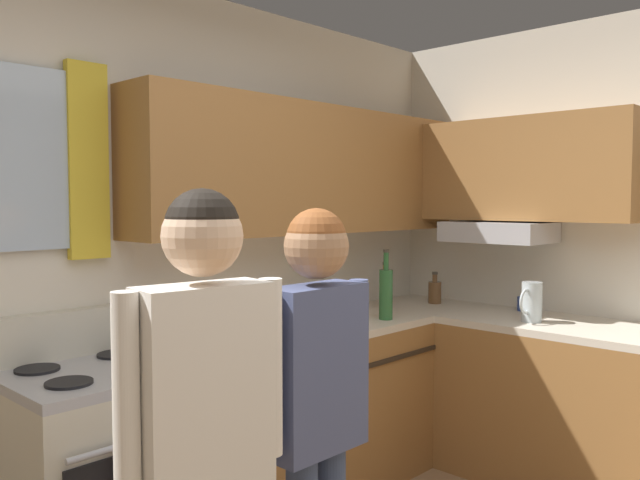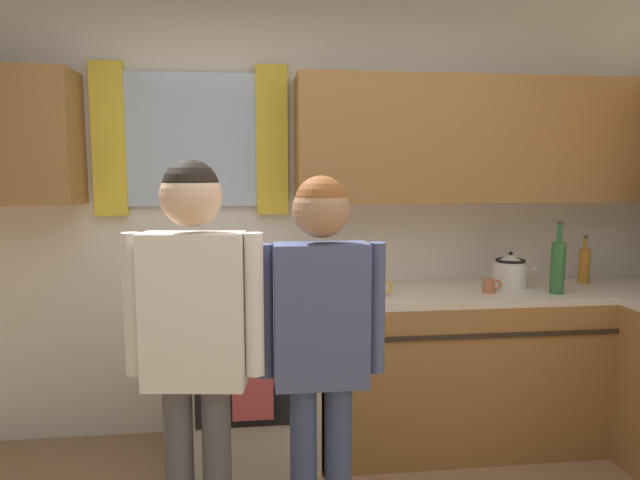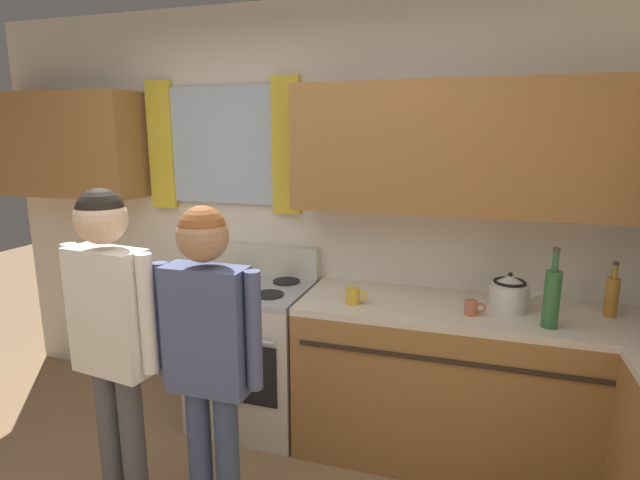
% 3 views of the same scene
% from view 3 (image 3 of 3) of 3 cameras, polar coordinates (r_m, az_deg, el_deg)
% --- Properties ---
extents(back_wall_unit, '(4.60, 0.42, 2.60)m').
position_cam_3_polar(back_wall_unit, '(3.11, -0.62, 5.84)').
color(back_wall_unit, silver).
rests_on(back_wall_unit, ground).
extents(kitchen_counter_run, '(2.18, 1.87, 0.90)m').
position_cam_3_polar(kitchen_counter_run, '(2.73, 26.26, -19.28)').
color(kitchen_counter_run, '#9E6B38').
rests_on(kitchen_counter_run, ground).
extents(stove_oven, '(0.69, 0.67, 1.10)m').
position_cam_3_polar(stove_oven, '(3.25, -7.53, -12.53)').
color(stove_oven, beige).
rests_on(stove_oven, ground).
extents(bottle_wine_green, '(0.08, 0.08, 0.39)m').
position_cam_3_polar(bottle_wine_green, '(2.63, 25.06, -5.96)').
color(bottle_wine_green, '#2D6633').
rests_on(bottle_wine_green, kitchen_counter_run).
extents(bottle_oil_amber, '(0.06, 0.06, 0.29)m').
position_cam_3_polar(bottle_oil_amber, '(2.94, 30.48, -5.53)').
color(bottle_oil_amber, '#B27223').
rests_on(bottle_oil_amber, kitchen_counter_run).
extents(mug_mustard_yellow, '(0.12, 0.08, 0.09)m').
position_cam_3_polar(mug_mustard_yellow, '(2.74, 3.88, -6.42)').
color(mug_mustard_yellow, gold).
rests_on(mug_mustard_yellow, kitchen_counter_run).
extents(cup_terracotta, '(0.11, 0.07, 0.08)m').
position_cam_3_polar(cup_terracotta, '(2.69, 17.06, -7.43)').
color(cup_terracotta, '#B76642').
rests_on(cup_terracotta, kitchen_counter_run).
extents(stovetop_kettle, '(0.27, 0.20, 0.21)m').
position_cam_3_polar(stovetop_kettle, '(2.81, 20.90, -5.69)').
color(stovetop_kettle, silver).
rests_on(stovetop_kettle, kitchen_counter_run).
extents(adult_left, '(0.49, 0.22, 1.60)m').
position_cam_3_polar(adult_left, '(2.37, -22.86, -8.91)').
color(adult_left, '#4C4C51').
rests_on(adult_left, ground).
extents(adult_in_plaid, '(0.48, 0.21, 1.54)m').
position_cam_3_polar(adult_in_plaid, '(2.14, -12.73, -11.44)').
color(adult_in_plaid, '#38476B').
rests_on(adult_in_plaid, ground).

